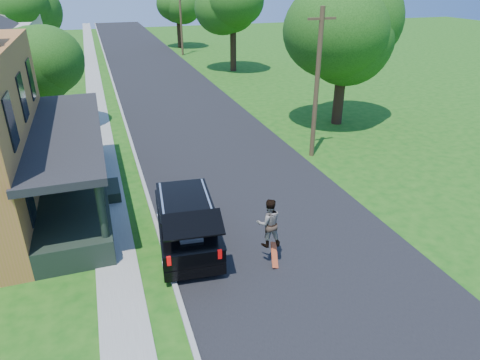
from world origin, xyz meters
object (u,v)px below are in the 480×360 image
object	(u,v)px
skateboarder	(269,223)
tree_right_near	(345,26)
utility_pole_near	(317,84)
black_suv	(186,222)

from	to	relation	value
skateboarder	tree_right_near	xyz separation A→B (m)	(9.37, 11.93, 4.26)
tree_right_near	utility_pole_near	size ratio (longest dim) A/B	1.27
black_suv	utility_pole_near	distance (m)	10.03
black_suv	tree_right_near	distance (m)	16.09
utility_pole_near	skateboarder	bearing A→B (deg)	-127.65
skateboarder	utility_pole_near	size ratio (longest dim) A/B	0.22
black_suv	utility_pole_near	size ratio (longest dim) A/B	0.70
black_suv	skateboarder	world-z (taller)	skateboarder
tree_right_near	utility_pole_near	distance (m)	6.13
skateboarder	utility_pole_near	xyz separation A→B (m)	(5.50, 7.64, 2.20)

